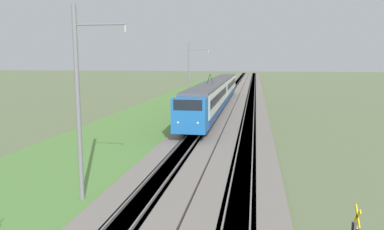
% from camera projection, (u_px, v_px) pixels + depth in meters
% --- Properties ---
extents(ballast_main, '(240.00, 4.40, 0.30)m').
position_uv_depth(ballast_main, '(222.00, 102.00, 59.04)').
color(ballast_main, gray).
rests_on(ballast_main, ground).
extents(ballast_adjacent, '(240.00, 4.40, 0.30)m').
position_uv_depth(ballast_adjacent, '(251.00, 102.00, 58.30)').
color(ballast_adjacent, gray).
rests_on(ballast_adjacent, ground).
extents(track_main, '(240.00, 1.57, 0.45)m').
position_uv_depth(track_main, '(222.00, 102.00, 59.04)').
color(track_main, '#4C4238').
rests_on(track_main, ground).
extents(track_adjacent, '(240.00, 1.57, 0.45)m').
position_uv_depth(track_adjacent, '(251.00, 102.00, 58.30)').
color(track_adjacent, '#4C4238').
rests_on(track_adjacent, ground).
extents(grass_verge, '(240.00, 12.62, 0.12)m').
position_uv_depth(grass_verge, '(186.00, 102.00, 60.00)').
color(grass_verge, '#5B8E42').
rests_on(grass_verge, ground).
extents(passenger_train, '(43.14, 2.87, 5.12)m').
position_uv_depth(passenger_train, '(216.00, 92.00, 50.32)').
color(passenger_train, blue).
rests_on(passenger_train, ground).
extents(catenary_mast_near, '(0.22, 2.56, 9.30)m').
position_uv_depth(catenary_mast_near, '(79.00, 104.00, 17.48)').
color(catenary_mast_near, slate).
rests_on(catenary_mast_near, ground).
extents(catenary_mast_mid, '(0.22, 2.56, 8.88)m').
position_uv_depth(catenary_mast_mid, '(189.00, 77.00, 46.60)').
color(catenary_mast_mid, slate).
rests_on(catenary_mast_mid, ground).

